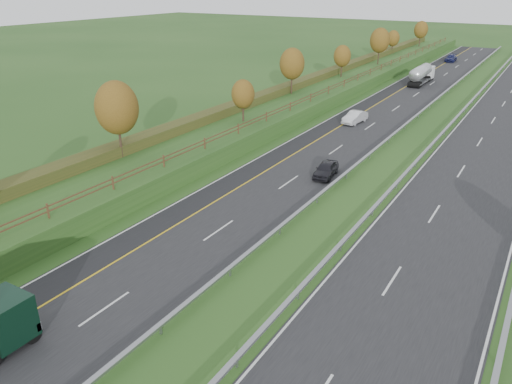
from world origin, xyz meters
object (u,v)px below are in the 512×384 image
(car_dark_near, at_px, (326,169))
(car_small_far, at_px, (451,58))
(road_tanker, at_px, (422,74))
(car_silver_mid, at_px, (355,117))

(car_dark_near, height_order, car_small_far, car_small_far)
(car_small_far, bearing_deg, car_dark_near, -88.22)
(road_tanker, bearing_deg, car_dark_near, -85.46)
(car_silver_mid, bearing_deg, car_dark_near, -70.49)
(car_silver_mid, bearing_deg, car_small_far, 96.75)
(road_tanker, height_order, car_dark_near, road_tanker)
(car_silver_mid, bearing_deg, road_tanker, 95.54)
(car_dark_near, xyz_separation_m, car_silver_mid, (-4.92, 21.18, 0.06))
(road_tanker, distance_m, car_silver_mid, 34.22)
(car_small_far, bearing_deg, road_tanker, -90.08)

